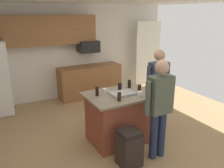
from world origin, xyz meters
TOP-DOWN VIEW (x-y plane):
  - floor at (0.00, 0.00)m, footprint 7.04×7.04m
  - back_wall at (0.00, 2.80)m, footprint 6.40×0.10m
  - french_door_window_panel at (2.60, 2.40)m, footprint 0.90×0.06m
  - cabinet_run_upper at (-0.40, 2.60)m, footprint 2.40×0.38m
  - cabinet_run_lower at (0.60, 2.48)m, footprint 1.80×0.63m
  - microwave_over_range at (0.60, 2.50)m, footprint 0.56×0.40m
  - kitchen_island at (0.11, -0.09)m, footprint 1.23×0.92m
  - person_elder_center at (1.07, 0.01)m, footprint 0.57×0.22m
  - person_guest_right at (0.39, -0.86)m, footprint 0.57×0.22m
  - mug_ceramic_white at (0.35, -0.39)m, footprint 0.13×0.09m
  - glass_stout_tall at (-0.07, -0.37)m, footprint 0.06×0.06m
  - tumbler_amber at (0.49, -0.16)m, footprint 0.07×0.07m
  - glass_short_whisky at (0.47, 0.15)m, footprint 0.07×0.07m
  - glass_dark_ale at (0.23, 0.12)m, footprint 0.07×0.07m
  - glass_pilsner at (-0.29, 0.04)m, footprint 0.06×0.06m
  - mug_blue_stoneware at (-0.13, 0.06)m, footprint 0.12×0.08m
  - serving_tray at (0.14, -0.14)m, footprint 0.44×0.30m
  - trash_bin at (-0.14, -0.83)m, footprint 0.34×0.34m

SIDE VIEW (x-z plane):
  - floor at x=0.00m, z-range 0.00..0.00m
  - trash_bin at x=-0.14m, z-range 0.00..0.61m
  - cabinet_run_lower at x=0.60m, z-range 0.00..0.90m
  - kitchen_island at x=0.11m, z-range 0.01..0.94m
  - serving_tray at x=0.14m, z-range 0.94..0.98m
  - person_elder_center at x=1.07m, z-range 0.13..1.80m
  - person_guest_right at x=0.39m, z-range 0.13..1.82m
  - mug_blue_stoneware at x=-0.13m, z-range 0.94..1.04m
  - mug_ceramic_white at x=0.35m, z-range 0.94..1.04m
  - glass_dark_ale at x=0.23m, z-range 0.94..1.07m
  - tumbler_amber at x=0.49m, z-range 0.94..1.08m
  - glass_stout_tall at x=-0.07m, z-range 0.94..1.09m
  - glass_short_whisky at x=0.47m, z-range 0.94..1.09m
  - glass_pilsner at x=-0.29m, z-range 0.94..1.10m
  - french_door_window_panel at x=2.60m, z-range 0.10..2.10m
  - back_wall at x=0.00m, z-range 0.00..2.60m
  - microwave_over_range at x=0.60m, z-range 1.29..1.61m
  - cabinet_run_upper at x=-0.40m, z-range 1.55..2.30m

